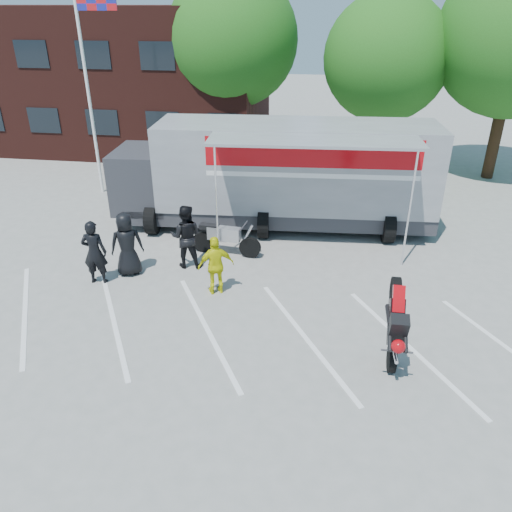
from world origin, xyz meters
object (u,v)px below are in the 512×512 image
(flagpole, at_px, (91,64))
(spectator_leather_a, at_px, (127,244))
(spectator_leather_b, at_px, (94,252))
(parked_motorcycle, at_px, (226,254))
(tree_mid, at_px, (386,58))
(stunt_bike_rider, at_px, (388,351))
(spectator_hivis, at_px, (216,265))
(spectator_leather_c, at_px, (186,236))
(transporter_truck, at_px, (280,225))
(tree_left, at_px, (232,40))

(flagpole, distance_m, spectator_leather_a, 8.56)
(spectator_leather_b, bearing_deg, parked_motorcycle, -151.15)
(tree_mid, bearing_deg, stunt_bike_rider, -92.01)
(spectator_leather_b, distance_m, spectator_hivis, 3.45)
(stunt_bike_rider, height_order, spectator_leather_c, spectator_leather_c)
(transporter_truck, relative_size, spectator_leather_a, 5.97)
(tree_left, distance_m, tree_mid, 7.10)
(spectator_hivis, bearing_deg, spectator_leather_c, -73.39)
(tree_mid, bearing_deg, parked_motorcycle, -117.30)
(flagpole, relative_size, stunt_bike_rider, 3.91)
(transporter_truck, xyz_separation_m, spectator_hivis, (-1.20, -4.90, 0.83))
(transporter_truck, bearing_deg, spectator_hivis, -107.61)
(flagpole, bearing_deg, spectator_leather_a, -61.70)
(tree_mid, xyz_separation_m, stunt_bike_rider, (-0.50, -14.22, -4.94))
(stunt_bike_rider, relative_size, spectator_hivis, 1.23)
(parked_motorcycle, bearing_deg, tree_mid, -20.90)
(tree_left, distance_m, spectator_hivis, 14.25)
(tree_left, xyz_separation_m, tree_mid, (7.00, -1.00, -0.62))
(parked_motorcycle, relative_size, stunt_bike_rider, 1.11)
(spectator_leather_b, bearing_deg, spectator_hivis, 173.03)
(parked_motorcycle, distance_m, spectator_leather_c, 1.67)
(flagpole, xyz_separation_m, spectator_leather_a, (3.56, -6.61, -4.11))
(stunt_bike_rider, height_order, spectator_leather_b, spectator_leather_b)
(tree_mid, relative_size, spectator_leather_b, 4.10)
(transporter_truck, distance_m, parked_motorcycle, 2.95)
(spectator_leather_a, height_order, spectator_leather_c, spectator_leather_c)
(stunt_bike_rider, bearing_deg, parked_motorcycle, 137.96)
(parked_motorcycle, height_order, spectator_hivis, spectator_hivis)
(spectator_hivis, bearing_deg, spectator_leather_b, -25.38)
(tree_mid, distance_m, spectator_leather_c, 13.12)
(parked_motorcycle, bearing_deg, spectator_leather_a, 129.30)
(flagpole, height_order, spectator_leather_c, flagpole)
(flagpole, distance_m, tree_left, 7.37)
(parked_motorcycle, xyz_separation_m, spectator_leather_c, (-1.00, -0.92, 0.97))
(spectator_leather_a, bearing_deg, tree_left, -117.62)
(stunt_bike_rider, relative_size, spectator_leather_c, 1.06)
(flagpole, xyz_separation_m, parked_motorcycle, (6.10, -4.97, -5.05))
(tree_mid, relative_size, spectator_leather_c, 3.97)
(stunt_bike_rider, xyz_separation_m, spectator_hivis, (-4.43, 1.94, 0.83))
(spectator_leather_c, height_order, spectator_hivis, spectator_leather_c)
(stunt_bike_rider, bearing_deg, tree_mid, 88.40)
(tree_mid, distance_m, spectator_leather_a, 14.49)
(tree_mid, distance_m, spectator_leather_b, 15.36)
(transporter_truck, height_order, spectator_leather_b, spectator_leather_b)
(flagpole, xyz_separation_m, tree_mid, (11.24, 5.00, -0.11))
(tree_mid, xyz_separation_m, transporter_truck, (-3.73, -7.38, -4.94))
(tree_left, distance_m, parked_motorcycle, 12.44)
(tree_left, xyz_separation_m, spectator_leather_a, (-0.68, -12.61, -4.62))
(stunt_bike_rider, bearing_deg, spectator_leather_a, 160.44)
(flagpole, bearing_deg, spectator_leather_b, -68.38)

